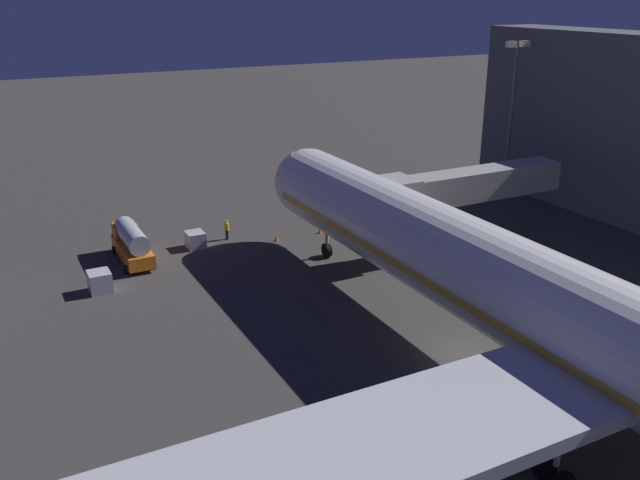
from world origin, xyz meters
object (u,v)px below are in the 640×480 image
Objects in this scene: airliner_at_gate at (602,340)px; baggage_container_far_row at (100,282)px; fuel_tanker at (132,242)px; baggage_container_near_belt at (195,240)px; traffic_cone_nose_port at (320,230)px; traffic_cone_nose_starboard at (276,238)px; jet_bridge at (455,188)px; ground_crew_by_belt_loader at (227,229)px; apron_floodlight_mast at (512,108)px.

baggage_container_far_row is at bearing -58.13° from airliner_at_gate.
fuel_tanker is 5.67m from baggage_container_near_belt.
traffic_cone_nose_port is (-16.88, 1.23, -1.37)m from fuel_tanker.
traffic_cone_nose_starboard is at bearing 174.38° from fuel_tanker.
traffic_cone_nose_starboard is (12.35, -9.18, -5.35)m from jet_bridge.
baggage_container_far_row is at bearing 54.57° from fuel_tanker.
airliner_at_gate is at bearing 121.87° from baggage_container_far_row.
jet_bridge is at bearing 144.16° from ground_crew_by_belt_loader.
traffic_cone_nose_port is at bearing 3.20° from apron_floodlight_mast.
apron_floodlight_mast is (-15.35, -10.48, 3.95)m from jet_bridge.
apron_floodlight_mast is 29.67× the size of traffic_cone_nose_port.
baggage_container_near_belt is at bearing -148.46° from baggage_container_far_row.
jet_bridge reaches higher than ground_crew_by_belt_loader.
traffic_cone_nose_starboard is (4.40, 0.00, 0.00)m from traffic_cone_nose_port.
ground_crew_by_belt_loader is (31.46, -1.15, -8.57)m from apron_floodlight_mast.
jet_bridge is at bearing -112.88° from airliner_at_gate.
baggage_container_near_belt is 7.16m from traffic_cone_nose_starboard.
airliner_at_gate reaches higher than traffic_cone_nose_starboard.
traffic_cone_nose_starboard is (2.20, -33.23, -5.28)m from airliner_at_gate.
ground_crew_by_belt_loader is (-8.72, -1.22, -0.65)m from fuel_tanker.
baggage_container_far_row reaches higher than baggage_container_near_belt.
apron_floodlight_mast is at bearing -179.89° from fuel_tanker.
baggage_container_far_row is 13.82m from ground_crew_by_belt_loader.
apron_floodlight_mast is at bearing -176.80° from traffic_cone_nose_port.
traffic_cone_nose_starboard is (-16.07, -3.83, -0.51)m from baggage_container_far_row.
ground_crew_by_belt_loader is 3.29× the size of traffic_cone_nose_port.
baggage_container_near_belt is at bearing -14.55° from traffic_cone_nose_starboard.
traffic_cone_nose_starboard is (-12.48, 1.23, -1.37)m from fuel_tanker.
baggage_container_near_belt is at bearing -9.02° from traffic_cone_nose_port.
apron_floodlight_mast is 9.39× the size of baggage_container_near_belt.
jet_bridge is at bearing 157.25° from fuel_tanker.
baggage_container_near_belt is 10.75m from baggage_container_far_row.
fuel_tanker reaches higher than ground_crew_by_belt_loader.
apron_floodlight_mast is 25.12m from traffic_cone_nose_port.
ground_crew_by_belt_loader is at bearing -168.26° from baggage_container_near_belt.
airliner_at_gate is 39.51× the size of baggage_container_near_belt.
traffic_cone_nose_port is 4.40m from traffic_cone_nose_starboard.
apron_floodlight_mast is 44.94m from baggage_container_far_row.
apron_floodlight_mast is 32.63m from ground_crew_by_belt_loader.
baggage_container_far_row is at bearing 27.01° from ground_crew_by_belt_loader.
baggage_container_far_row is 20.84m from traffic_cone_nose_port.
traffic_cone_nose_port is (-8.16, 2.45, -0.72)m from ground_crew_by_belt_loader.
traffic_cone_nose_starboard is at bearing -86.21° from airliner_at_gate.
fuel_tanker is at bearing -125.43° from baggage_container_far_row.
fuel_tanker is 3.88× the size of baggage_container_near_belt.
traffic_cone_nose_starboard is at bearing 165.45° from baggage_container_near_belt.
ground_crew_by_belt_loader reaches higher than traffic_cone_nose_starboard.
jet_bridge is 27.21m from fuel_tanker.
airliner_at_gate is 34.94m from baggage_container_far_row.
baggage_container_far_row is (28.42, -5.35, -4.84)m from jet_bridge.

